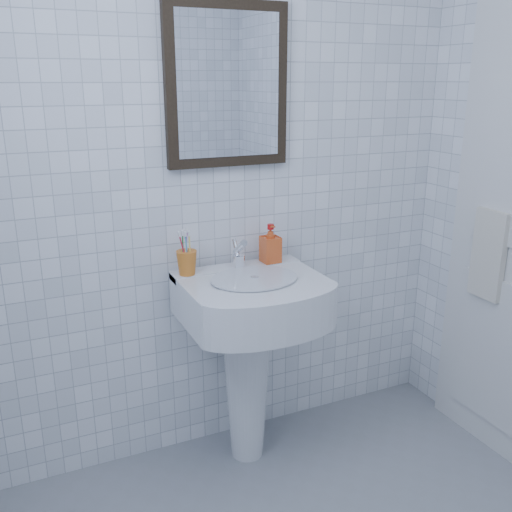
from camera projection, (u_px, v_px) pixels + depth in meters
name	position (u px, v px, depth m)	size (l,w,h in m)	color
wall_back	(213.00, 164.00, 2.28)	(2.20, 0.02, 2.50)	white
washbasin	(249.00, 338.00, 2.32)	(0.55, 0.40, 0.84)	white
faucet	(239.00, 256.00, 2.31)	(0.05, 0.11, 0.13)	white
toothbrush_cup	(187.00, 263.00, 2.23)	(0.08, 0.08, 0.10)	orange
soap_dispenser	(270.00, 243.00, 2.38)	(0.07, 0.08, 0.16)	#E14316
wall_mirror	(228.00, 86.00, 2.20)	(0.50, 0.04, 0.62)	black
towel_ring	(497.00, 212.00, 2.34)	(0.18, 0.18, 0.01)	white
hand_towel	(488.00, 255.00, 2.39)	(0.03, 0.16, 0.38)	silver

